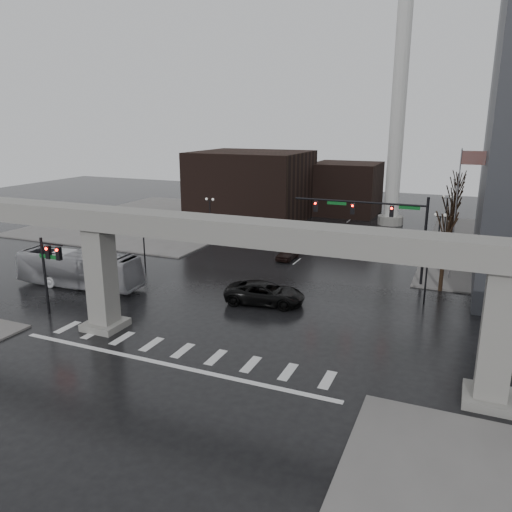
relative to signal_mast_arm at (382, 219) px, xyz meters
The scene contains 23 objects.
ground 21.64m from the signal_mast_arm, 115.57° to the right, with size 160.00×160.00×0.00m, color black.
sidewalk_nw 39.41m from the signal_mast_arm, 153.82° to the left, with size 28.00×36.00×0.15m, color slate.
elevated_guideway 20.35m from the signal_mast_arm, 112.35° to the right, with size 48.00×2.60×8.70m.
building_far_left 32.68m from the signal_mast_arm, 134.74° to the left, with size 16.00×14.00×10.00m, color black.
building_far_mid 35.02m from the signal_mast_arm, 108.32° to the left, with size 10.00×10.00×8.00m, color black.
smokestack 28.38m from the signal_mast_arm, 96.28° to the left, with size 3.60×3.60×30.00m.
signal_mast_arm is the anchor object (origin of this frame).
signal_left_pole 28.09m from the signal_mast_arm, 139.26° to the right, with size 2.30×0.30×6.00m.
flagpole_assembly 7.27m from the signal_mast_arm, 26.93° to the left, with size 2.06×0.12×12.00m.
lamp_right_0 6.99m from the signal_mast_arm, 46.80° to the right, with size 1.22×0.32×5.11m.
lamp_right_1 10.51m from the signal_mast_arm, 63.90° to the left, with size 1.22×0.32×5.11m.
lamp_right_2 23.75m from the signal_mast_arm, 79.01° to the left, with size 1.22×0.32×5.11m.
lamp_left_0 23.12m from the signal_mast_arm, 167.96° to the right, with size 1.22×0.32×5.11m.
lamp_left_1 24.42m from the signal_mast_arm, 157.75° to the left, with size 1.22×0.32×5.11m.
lamp_left_2 32.40m from the signal_mast_arm, 134.11° to the left, with size 1.22×0.32×5.11m.
tree_right_0 6.37m from the signal_mast_arm, ahead, with size 1.09×1.58×7.50m.
tree_right_1 9.57m from the signal_mast_arm, 52.50° to the left, with size 1.09×1.61×7.67m.
tree_right_2 16.45m from the signal_mast_arm, 70.00° to the left, with size 1.10×1.63×7.85m.
tree_right_3 24.04m from the signal_mast_arm, 76.58° to the left, with size 1.11×1.66×8.02m.
tree_right_4 31.83m from the signal_mast_arm, 79.94° to the left, with size 1.12×1.69×8.19m.
pickup_truck 13.20m from the signal_mast_arm, 126.99° to the right, with size 2.96×6.41×1.78m, color black.
city_bus 27.41m from the signal_mast_arm, 153.23° to the right, with size 2.75×11.75×3.27m, color #B2B2B7.
far_car 12.01m from the signal_mast_arm, 160.03° to the left, with size 1.58×3.93×1.34m, color black.
Camera 1 is at (15.91, -26.20, 14.31)m, focal length 35.00 mm.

